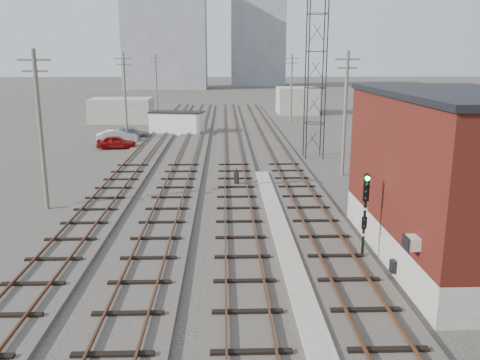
{
  "coord_description": "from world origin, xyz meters",
  "views": [
    {
      "loc": [
        -2.24,
        -8.49,
        8.56
      ],
      "look_at": [
        -1.43,
        17.66,
        2.2
      ],
      "focal_mm": 38.0,
      "sensor_mm": 36.0,
      "label": 1
    }
  ],
  "objects_px": {
    "car_silver": "(117,136)",
    "car_grey": "(131,133)",
    "switch_stand": "(236,179)",
    "signal_mast": "(365,211)",
    "car_red": "(116,142)",
    "site_trailer": "(177,123)"
  },
  "relations": [
    {
      "from": "switch_stand",
      "to": "car_silver",
      "type": "height_order",
      "value": "car_silver"
    },
    {
      "from": "signal_mast",
      "to": "switch_stand",
      "type": "xyz_separation_m",
      "value": [
        -5.14,
        12.96,
        -1.67
      ]
    },
    {
      "from": "car_silver",
      "to": "switch_stand",
      "type": "bearing_deg",
      "value": -153.53
    },
    {
      "from": "signal_mast",
      "to": "car_silver",
      "type": "distance_m",
      "value": 35.53
    },
    {
      "from": "car_red",
      "to": "signal_mast",
      "type": "bearing_deg",
      "value": -155.56
    },
    {
      "from": "signal_mast",
      "to": "site_trailer",
      "type": "xyz_separation_m",
      "value": [
        -11.33,
        37.42,
        -0.94
      ]
    },
    {
      "from": "switch_stand",
      "to": "car_grey",
      "type": "distance_m",
      "value": 23.56
    },
    {
      "from": "car_red",
      "to": "car_grey",
      "type": "bearing_deg",
      "value": -8.89
    },
    {
      "from": "car_silver",
      "to": "car_grey",
      "type": "xyz_separation_m",
      "value": [
        0.89,
        2.66,
        -0.07
      ]
    },
    {
      "from": "switch_stand",
      "to": "site_trailer",
      "type": "distance_m",
      "value": 25.24
    },
    {
      "from": "car_silver",
      "to": "car_grey",
      "type": "bearing_deg",
      "value": -24.81
    },
    {
      "from": "car_grey",
      "to": "car_red",
      "type": "bearing_deg",
      "value": 170.36
    },
    {
      "from": "signal_mast",
      "to": "car_grey",
      "type": "height_order",
      "value": "signal_mast"
    },
    {
      "from": "car_red",
      "to": "car_grey",
      "type": "distance_m",
      "value": 5.96
    },
    {
      "from": "site_trailer",
      "to": "car_red",
      "type": "xyz_separation_m",
      "value": [
        -4.96,
        -9.47,
        -0.66
      ]
    },
    {
      "from": "switch_stand",
      "to": "car_red",
      "type": "distance_m",
      "value": 18.67
    },
    {
      "from": "signal_mast",
      "to": "car_red",
      "type": "bearing_deg",
      "value": 120.24
    },
    {
      "from": "switch_stand",
      "to": "car_grey",
      "type": "xyz_separation_m",
      "value": [
        -10.83,
        20.93,
        0.05
      ]
    },
    {
      "from": "car_grey",
      "to": "signal_mast",
      "type": "bearing_deg",
      "value": -161.33
    },
    {
      "from": "car_silver",
      "to": "car_grey",
      "type": "distance_m",
      "value": 2.8
    },
    {
      "from": "car_red",
      "to": "car_grey",
      "type": "xyz_separation_m",
      "value": [
        0.32,
        5.95,
        -0.02
      ]
    },
    {
      "from": "signal_mast",
      "to": "car_silver",
      "type": "bearing_deg",
      "value": 118.36
    }
  ]
}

